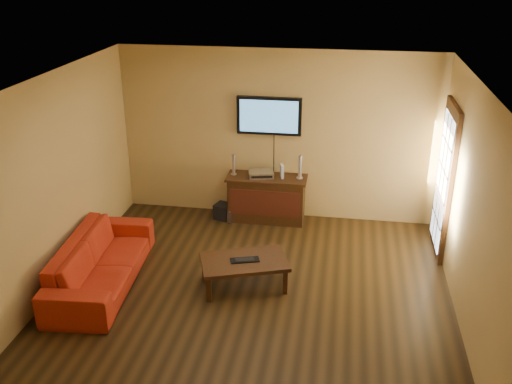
% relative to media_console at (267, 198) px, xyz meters
% --- Properties ---
extents(ground_plane, '(5.00, 5.00, 0.00)m').
position_rel_media_console_xyz_m(ground_plane, '(0.13, -2.25, -0.37)').
color(ground_plane, black).
rests_on(ground_plane, ground).
extents(room_walls, '(5.00, 5.00, 5.00)m').
position_rel_media_console_xyz_m(room_walls, '(0.13, -1.63, 1.31)').
color(room_walls, tan).
rests_on(room_walls, ground).
extents(french_door, '(0.07, 1.02, 2.22)m').
position_rel_media_console_xyz_m(french_door, '(2.59, -0.55, 0.68)').
color(french_door, black).
rests_on(french_door, ground).
extents(media_console, '(1.27, 0.48, 0.74)m').
position_rel_media_console_xyz_m(media_console, '(0.00, 0.00, 0.00)').
color(media_console, black).
rests_on(media_console, ground).
extents(television, '(1.01, 0.08, 0.59)m').
position_rel_media_console_xyz_m(television, '(0.00, 0.20, 1.30)').
color(television, black).
rests_on(television, ground).
extents(coffee_table, '(1.25, 0.98, 0.39)m').
position_rel_media_console_xyz_m(coffee_table, '(0.00, -2.01, -0.04)').
color(coffee_table, black).
rests_on(coffee_table, ground).
extents(sofa, '(0.80, 2.21, 0.85)m').
position_rel_media_console_xyz_m(sofa, '(-1.84, -2.24, 0.05)').
color(sofa, '#B22913').
rests_on(sofa, ground).
extents(speaker_left, '(0.09, 0.09, 0.34)m').
position_rel_media_console_xyz_m(speaker_left, '(-0.53, 0.03, 0.52)').
color(speaker_left, silver).
rests_on(speaker_left, media_console).
extents(speaker_right, '(0.10, 0.10, 0.37)m').
position_rel_media_console_xyz_m(speaker_right, '(0.52, 0.03, 0.54)').
color(speaker_right, silver).
rests_on(speaker_right, media_console).
extents(av_receiver, '(0.43, 0.35, 0.09)m').
position_rel_media_console_xyz_m(av_receiver, '(-0.09, 0.01, 0.41)').
color(av_receiver, silver).
rests_on(av_receiver, media_console).
extents(game_console, '(0.08, 0.16, 0.21)m').
position_rel_media_console_xyz_m(game_console, '(0.24, 0.02, 0.47)').
color(game_console, white).
rests_on(game_console, media_console).
extents(subwoofer, '(0.31, 0.31, 0.25)m').
position_rel_media_console_xyz_m(subwoofer, '(-0.70, -0.07, -0.25)').
color(subwoofer, black).
rests_on(subwoofer, ground).
extents(bottle, '(0.08, 0.08, 0.22)m').
position_rel_media_console_xyz_m(bottle, '(-0.56, -0.24, -0.27)').
color(bottle, white).
rests_on(bottle, ground).
extents(keyboard, '(0.39, 0.24, 0.02)m').
position_rel_media_console_xyz_m(keyboard, '(0.01, -2.02, 0.02)').
color(keyboard, black).
rests_on(keyboard, coffee_table).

